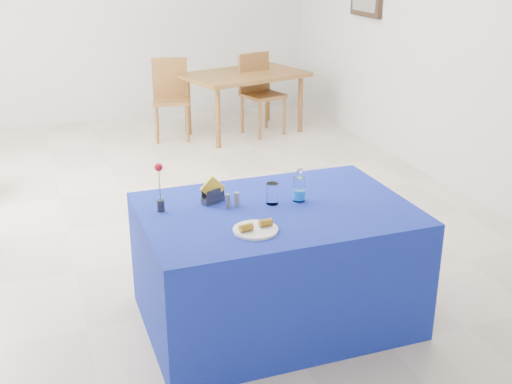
% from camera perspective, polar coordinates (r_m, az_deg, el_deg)
% --- Properties ---
extents(floor, '(7.00, 7.00, 0.00)m').
position_cam_1_polar(floor, '(5.70, -5.30, -1.83)').
color(floor, beige).
rests_on(floor, ground).
extents(room_shell, '(7.00, 7.00, 7.00)m').
position_cam_1_polar(room_shell, '(5.27, -5.97, 15.93)').
color(room_shell, silver).
rests_on(room_shell, ground).
extents(plate, '(0.25, 0.25, 0.01)m').
position_cam_1_polar(plate, '(3.51, -0.05, -3.39)').
color(plate, white).
rests_on(plate, blue_table).
extents(drinking_glass, '(0.07, 0.07, 0.13)m').
position_cam_1_polar(drinking_glass, '(3.85, 1.45, -0.14)').
color(drinking_glass, white).
rests_on(drinking_glass, blue_table).
extents(salt_shaker, '(0.03, 0.03, 0.08)m').
position_cam_1_polar(salt_shaker, '(3.83, -1.71, -0.64)').
color(salt_shaker, gray).
rests_on(salt_shaker, blue_table).
extents(pepper_shaker, '(0.03, 0.03, 0.08)m').
position_cam_1_polar(pepper_shaker, '(3.80, -2.51, -0.79)').
color(pepper_shaker, slate).
rests_on(pepper_shaker, blue_table).
extents(blue_table, '(1.60, 1.10, 0.76)m').
position_cam_1_polar(blue_table, '(3.98, 1.75, -6.47)').
color(blue_table, '#102099').
rests_on(blue_table, floor).
extents(water_bottle, '(0.08, 0.08, 0.21)m').
position_cam_1_polar(water_bottle, '(3.90, 3.84, 0.20)').
color(water_bottle, white).
rests_on(water_bottle, blue_table).
extents(napkin_holder, '(0.16, 0.11, 0.17)m').
position_cam_1_polar(napkin_holder, '(3.89, -3.85, -0.23)').
color(napkin_holder, '#39393E').
rests_on(napkin_holder, blue_table).
extents(rose_vase, '(0.05, 0.05, 0.30)m').
position_cam_1_polar(rose_vase, '(3.76, -8.55, 0.30)').
color(rose_vase, '#242328').
rests_on(rose_vase, blue_table).
extents(oak_table, '(1.60, 1.24, 0.76)m').
position_cam_1_polar(oak_table, '(7.93, -1.04, 9.99)').
color(oak_table, '#95612B').
rests_on(oak_table, floor).
extents(chair_bg_left, '(0.50, 0.50, 0.95)m').
position_cam_1_polar(chair_bg_left, '(7.86, -7.59, 8.74)').
color(chair_bg_left, brown).
rests_on(chair_bg_left, floor).
extents(chair_bg_right, '(0.54, 0.54, 0.98)m').
position_cam_1_polar(chair_bg_right, '(7.99, 0.26, 9.26)').
color(chair_bg_right, brown).
rests_on(chair_bg_right, floor).
extents(banana_pieces, '(0.20, 0.07, 0.04)m').
position_cam_1_polar(banana_pieces, '(3.50, 0.01, -2.95)').
color(banana_pieces, gold).
rests_on(banana_pieces, plate).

